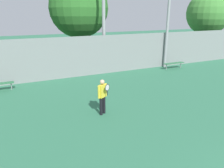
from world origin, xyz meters
TOP-DOWN VIEW (x-y plane):
  - tennis_player at (-2.10, 7.40)m, footprint 0.55×0.52m
  - bench_courtside_near at (6.77, 12.91)m, footprint 1.91×0.40m
  - light_pole_center_back at (0.99, 14.38)m, footprint 0.90×0.60m
  - back_fence at (0.00, 14.04)m, footprint 30.49×0.06m
  - tree_green_tall at (14.61, 17.02)m, footprint 4.69×4.69m
  - tree_dark_dense at (0.22, 17.99)m, footprint 5.08×5.08m

SIDE VIEW (x-z plane):
  - bench_courtside_near at x=6.77m, z-range 0.20..0.70m
  - tennis_player at x=-2.10m, z-range 0.12..1.78m
  - back_fence at x=0.00m, z-range 0.00..2.93m
  - tree_green_tall at x=14.61m, z-range 1.07..7.93m
  - tree_dark_dense at x=0.22m, z-range 1.18..8.64m
  - light_pole_center_back at x=0.99m, z-range 0.79..9.39m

